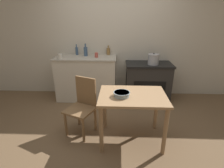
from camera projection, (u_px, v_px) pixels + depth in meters
The scene contains 14 objects.
ground_plane at pixel (111, 131), 2.88m from camera, with size 14.00×14.00×0.00m, color brown.
wall_back at pixel (114, 40), 3.89m from camera, with size 8.00×0.07×2.55m.
counter_cabinet at pixel (87, 78), 3.90m from camera, with size 1.31×0.62×0.95m.
stove at pixel (148, 81), 3.88m from camera, with size 0.98×0.59×0.82m.
work_table at pixel (132, 103), 2.47m from camera, with size 0.93×0.69×0.74m.
chair at pixel (83, 105), 2.73m from camera, with size 0.53×0.53×0.89m.
flour_sack at pixel (151, 99), 3.58m from camera, with size 0.28×0.19×0.34m, color beige.
stock_pot at pixel (153, 59), 3.62m from camera, with size 0.24×0.24×0.24m.
mixing_bowl_large at pixel (122, 94), 2.37m from camera, with size 0.23×0.23×0.06m.
bottle_far_left at pixel (86, 51), 3.77m from camera, with size 0.08×0.08×0.26m.
bottle_left at pixel (77, 51), 3.89m from camera, with size 0.06×0.06×0.23m.
bottle_mid_left at pixel (108, 51), 3.89m from camera, with size 0.08×0.08×0.21m.
cup_center_left at pixel (60, 56), 3.52m from camera, with size 0.09×0.09×0.10m, color silver.
cup_center at pixel (96, 55), 3.66m from camera, with size 0.07×0.07×0.10m, color #B74C42.
Camera 1 is at (0.12, -2.40, 1.77)m, focal length 28.00 mm.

